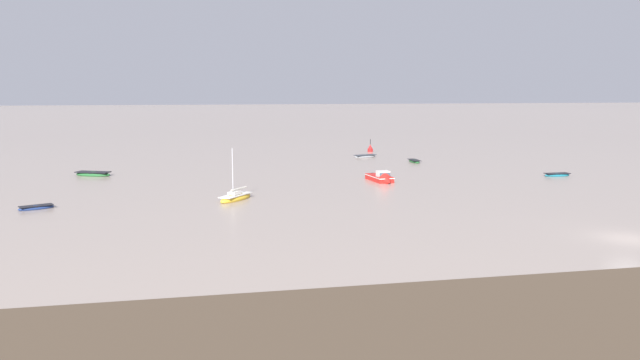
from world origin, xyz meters
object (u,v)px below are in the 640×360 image
rowboat_moored_3 (365,156)px  rowboat_moored_5 (414,161)px  rowboat_moored_4 (93,174)px  rowboat_moored_0 (36,208)px  rowboat_moored_2 (557,175)px  motorboat_moored_1 (382,179)px  sailboat_moored_0 (236,198)px  channel_buoy (370,149)px

rowboat_moored_3 → rowboat_moored_5: 9.21m
rowboat_moored_4 → rowboat_moored_0: bearing=109.3°
rowboat_moored_4 → rowboat_moored_5: 43.67m
rowboat_moored_2 → rowboat_moored_0: bearing=-171.5°
rowboat_moored_3 → motorboat_moored_1: bearing=61.1°
rowboat_moored_3 → rowboat_moored_2: bearing=107.4°
rowboat_moored_4 → motorboat_moored_1: bearing=-176.1°
rowboat_moored_0 → rowboat_moored_5: (44.89, 26.64, 0.01)m
motorboat_moored_1 → rowboat_moored_0: bearing=-81.2°
sailboat_moored_0 → channel_buoy: (25.38, 41.54, 0.23)m
rowboat_moored_2 → motorboat_moored_1: 22.22m
rowboat_moored_3 → rowboat_moored_5: (5.26, -7.57, -0.02)m
sailboat_moored_0 → rowboat_moored_5: 37.47m
rowboat_moored_3 → rowboat_moored_4: size_ratio=0.84×
rowboat_moored_3 → rowboat_moored_5: size_ratio=1.21×
sailboat_moored_0 → rowboat_moored_2: bearing=139.3°
rowboat_moored_0 → rowboat_moored_3: (39.63, 34.21, 0.03)m
sailboat_moored_0 → rowboat_moored_0: 17.54m
rowboat_moored_2 → rowboat_moored_4: size_ratio=0.70×
rowboat_moored_3 → rowboat_moored_4: 40.24m
rowboat_moored_5 → sailboat_moored_0: bearing=-46.4°
rowboat_moored_3 → rowboat_moored_5: rowboat_moored_3 is taller
rowboat_moored_0 → rowboat_moored_2: rowboat_moored_2 is taller
rowboat_moored_0 → sailboat_moored_0: bearing=157.9°
sailboat_moored_0 → rowboat_moored_2: size_ratio=1.57×
rowboat_moored_5 → motorboat_moored_1: size_ratio=0.63×
rowboat_moored_2 → rowboat_moored_4: (-55.31, 11.62, 0.05)m
sailboat_moored_0 → rowboat_moored_4: size_ratio=1.10×
rowboat_moored_2 → channel_buoy: bearing=111.9°
rowboat_moored_0 → motorboat_moored_1: 35.91m
sailboat_moored_0 → rowboat_moored_5: bearing=170.2°
rowboat_moored_5 → channel_buoy: bearing=-172.4°
rowboat_moored_0 → channel_buoy: (42.89, 42.59, 0.33)m
sailboat_moored_0 → channel_buoy: size_ratio=2.28×
rowboat_moored_2 → rowboat_moored_5: 20.88m
rowboat_moored_3 → channel_buoy: bearing=-128.9°
rowboat_moored_2 → channel_buoy: size_ratio=1.45×
rowboat_moored_2 → channel_buoy: channel_buoy is taller
rowboat_moored_4 → motorboat_moored_1: (33.10, -11.77, 0.10)m
rowboat_moored_0 → rowboat_moored_2: (56.87, 9.55, 0.01)m
rowboat_moored_2 → rowboat_moored_5: bearing=124.0°
rowboat_moored_2 → motorboat_moored_1: size_ratio=0.64×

